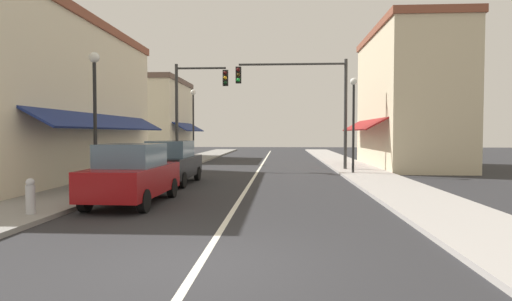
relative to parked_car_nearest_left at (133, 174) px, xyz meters
name	(u,v)px	position (x,y,z in m)	size (l,w,h in m)	color
ground_plane	(259,169)	(3.05, 12.30, -0.88)	(80.00, 80.00, 0.00)	#28282B
sidewalk_left	(165,168)	(-2.45, 12.30, -0.82)	(2.60, 56.00, 0.12)	gray
sidewalk_right	(356,169)	(8.55, 12.30, -0.82)	(2.60, 56.00, 0.12)	#A39E99
lane_center_stripe	(259,169)	(3.05, 12.30, -0.88)	(0.14, 52.00, 0.01)	silver
storefront_left_block	(44,100)	(-6.23, 6.30, 2.70)	(6.29, 14.20, 7.15)	beige
storefront_right_block	(408,99)	(12.00, 14.30, 3.28)	(5.61, 10.20, 8.32)	beige
storefront_far_left	(148,119)	(-6.60, 22.30, 2.37)	(7.04, 8.20, 6.48)	beige
parked_car_nearest_left	(133,174)	(0.00, 0.00, 0.00)	(1.84, 4.13, 1.77)	maroon
parked_car_second_left	(171,163)	(-0.16, 5.00, 0.00)	(1.82, 4.12, 1.77)	black
traffic_signal_mast_arm	(308,94)	(5.78, 11.49, 3.36)	(6.12, 0.50, 6.13)	#333333
traffic_signal_left_corner	(193,100)	(-0.78, 12.34, 3.11)	(3.13, 0.50, 6.09)	#333333
street_lamp_left_near	(95,99)	(-2.07, 2.17, 2.39)	(0.36, 0.36, 4.85)	black
street_lamp_right_mid	(354,110)	(7.92, 9.33, 2.37)	(0.36, 0.36, 4.82)	black
street_lamp_left_far	(193,114)	(-1.81, 17.40, 2.54)	(0.36, 0.36, 5.11)	black
fire_hydrant	(30,196)	(-1.72, -2.27, -0.33)	(0.22, 0.22, 0.87)	#B2B2B7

